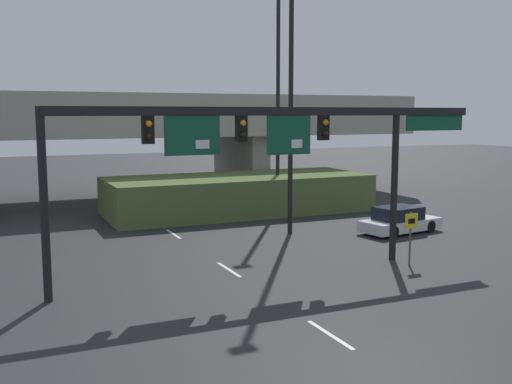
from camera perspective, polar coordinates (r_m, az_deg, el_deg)
name	(u,v)px	position (r m, az deg, el deg)	size (l,w,h in m)	color
ground_plane	(381,367)	(15.52, 11.79, -16.01)	(160.00, 160.00, 0.00)	#262628
lane_markings	(198,249)	(27.43, -5.58, -5.47)	(0.14, 40.83, 0.01)	silver
signal_gantry	(270,138)	(22.37, 1.34, 5.14)	(17.51, 0.44, 6.38)	black
speed_limit_sign	(411,231)	(24.95, 14.52, -3.61)	(0.60, 0.11, 2.20)	#4C4C4C
highway_light_pole_near	(291,45)	(30.45, 3.38, 13.82)	(0.70, 0.36, 18.24)	black
highway_light_pole_far	(278,70)	(37.67, 2.12, 11.54)	(0.70, 0.36, 16.83)	black
overpass_bridge	(119,126)	(43.21, -12.95, 6.12)	(43.62, 9.82, 7.44)	#A39E93
grass_embankment	(239,194)	(37.21, -1.65, -0.21)	(16.21, 6.11, 2.29)	#4C6033
parked_sedan_near_right	(399,221)	(31.80, 13.50, -2.67)	(4.64, 2.51, 1.37)	silver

